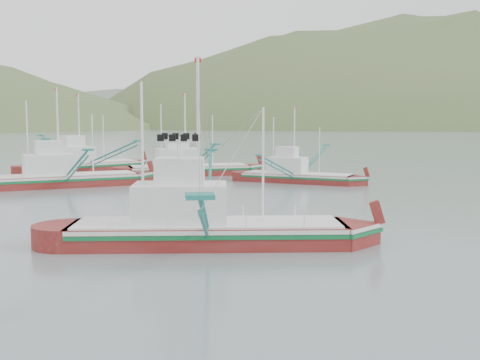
{
  "coord_description": "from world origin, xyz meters",
  "views": [
    {
      "loc": [
        -5.58,
        -33.96,
        7.44
      ],
      "look_at": [
        0.0,
        6.0,
        3.2
      ],
      "focal_mm": 45.0,
      "sensor_mm": 36.0,
      "label": 1
    }
  ],
  "objects": [
    {
      "name": "ridge_distant",
      "position": [
        30.0,
        560.0,
        0.0
      ],
      "size": [
        960.0,
        400.0,
        240.0
      ],
      "primitive_type": "ellipsoid",
      "color": "slate",
      "rests_on": "ground"
    },
    {
      "name": "headland_right",
      "position": [
        240.0,
        430.0,
        0.0
      ],
      "size": [
        684.0,
        432.0,
        306.0
      ],
      "primitive_type": "ellipsoid",
      "color": "#485E30",
      "rests_on": "ground"
    },
    {
      "name": "bg_boat_left",
      "position": [
        -15.53,
        32.12,
        2.15
      ],
      "size": [
        16.01,
        27.36,
        11.35
      ],
      "rotation": [
        0.0,
        0.0,
        0.29
      ],
      "color": "maroon",
      "rests_on": "ground"
    },
    {
      "name": "ground",
      "position": [
        0.0,
        0.0,
        0.0
      ],
      "size": [
        1200.0,
        1200.0,
        0.0
      ],
      "primitive_type": "plane",
      "color": "slate",
      "rests_on": "ground"
    },
    {
      "name": "bg_boat_far",
      "position": [
        -1.59,
        42.81,
        1.79
      ],
      "size": [
        15.74,
        27.58,
        11.23
      ],
      "rotation": [
        0.0,
        0.0,
        0.15
      ],
      "color": "maroon",
      "rests_on": "ground"
    },
    {
      "name": "main_boat",
      "position": [
        -2.91,
        0.43,
        1.76
      ],
      "size": [
        16.33,
        28.86,
        11.71
      ],
      "rotation": [
        0.0,
        0.0,
        -0.1
      ],
      "color": "maroon",
      "rests_on": "ground"
    },
    {
      "name": "bg_boat_right",
      "position": [
        10.25,
        32.55,
        1.96
      ],
      "size": [
        15.83,
        20.95,
        9.3
      ],
      "rotation": [
        0.0,
        0.0,
        -0.56
      ],
      "color": "maroon",
      "rests_on": "ground"
    },
    {
      "name": "bg_boat_extra",
      "position": [
        -15.51,
        49.83,
        2.4
      ],
      "size": [
        19.77,
        25.42,
        11.35
      ],
      "rotation": [
        0.0,
        0.0,
        0.58
      ],
      "color": "maroon",
      "rests_on": "ground"
    }
  ]
}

